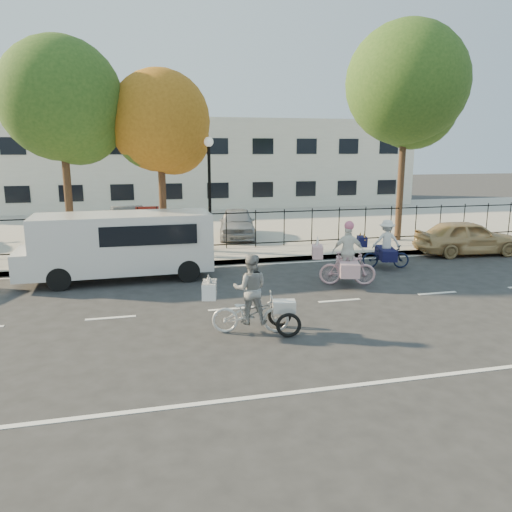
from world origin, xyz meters
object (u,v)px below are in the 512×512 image
object	(u,v)px
lamppost	(209,174)
unicorn_bike	(347,262)
bull_bike	(385,249)
lot_car_b	(99,226)
zebra_trike	(251,303)
gold_sedan	(467,237)
lot_car_d	(237,223)
white_van	(120,243)
lot_car_c	(129,222)

from	to	relation	value
lamppost	unicorn_bike	world-z (taller)	lamppost
bull_bike	lot_car_b	xyz separation A→B (m)	(-9.87, 6.93, 0.11)
bull_bike	lot_car_b	world-z (taller)	bull_bike
lamppost	zebra_trike	world-z (taller)	lamppost
lamppost	zebra_trike	xyz separation A→B (m)	(-0.39, -8.54, -2.42)
lamppost	lot_car_b	size ratio (longest dim) A/B	0.96
gold_sedan	lot_car_b	world-z (taller)	lot_car_b
lamppost	unicorn_bike	xyz separation A→B (m)	(3.33, -5.34, -2.39)
lot_car_d	bull_bike	bearing A→B (deg)	-47.95
lot_car_d	white_van	bearing A→B (deg)	-119.68
white_van	bull_bike	bearing A→B (deg)	-5.50
lamppost	lot_car_c	bearing A→B (deg)	125.95
white_van	lot_car_b	world-z (taller)	white_van
lot_car_b	lot_car_c	xyz separation A→B (m)	(1.25, 0.92, 0.03)
white_van	lot_car_c	distance (m)	7.27
lot_car_b	lot_car_c	bearing A→B (deg)	53.69
unicorn_bike	white_van	xyz separation A→B (m)	(-6.62, 2.34, 0.42)
lot_car_c	gold_sedan	bearing A→B (deg)	-34.18
zebra_trike	unicorn_bike	world-z (taller)	unicorn_bike
white_van	lamppost	bearing A→B (deg)	40.71
lamppost	bull_bike	distance (m)	7.04
unicorn_bike	lot_car_b	xyz separation A→B (m)	(-7.67, 8.68, 0.05)
gold_sedan	lot_car_b	size ratio (longest dim) A/B	0.88
lamppost	lot_car_d	world-z (taller)	lamppost
lamppost	white_van	world-z (taller)	lamppost
gold_sedan	lot_car_d	distance (m)	9.57
gold_sedan	lot_car_b	bearing A→B (deg)	73.04
bull_bike	gold_sedan	xyz separation A→B (m)	(4.19, 1.29, 0.01)
zebra_trike	unicorn_bike	distance (m)	4.91
unicorn_bike	zebra_trike	bearing A→B (deg)	147.49
lamppost	lot_car_d	bearing A→B (deg)	59.83
white_van	gold_sedan	bearing A→B (deg)	1.43
lamppost	unicorn_bike	bearing A→B (deg)	-58.07
bull_bike	lot_car_c	world-z (taller)	bull_bike
lamppost	gold_sedan	size ratio (longest dim) A/B	1.09
bull_bike	gold_sedan	size ratio (longest dim) A/B	0.47
zebra_trike	gold_sedan	xyz separation A→B (m)	(10.11, 6.24, -0.02)
zebra_trike	lot_car_d	bearing A→B (deg)	1.86
lot_car_d	lamppost	bearing A→B (deg)	-109.56
lamppost	lot_car_b	bearing A→B (deg)	142.41
unicorn_bike	lot_car_d	size ratio (longest dim) A/B	0.52
unicorn_bike	bull_bike	world-z (taller)	unicorn_bike
white_van	gold_sedan	xyz separation A→B (m)	(13.01, 0.70, -0.47)
unicorn_bike	gold_sedan	xyz separation A→B (m)	(6.40, 3.04, -0.05)
gold_sedan	unicorn_bike	bearing A→B (deg)	120.31
lot_car_b	lot_car_d	xyz separation A→B (m)	(5.97, -0.54, 0.02)
unicorn_bike	lot_car_c	distance (m)	11.54
zebra_trike	lot_car_b	xyz separation A→B (m)	(-3.95, 11.88, 0.08)
lot_car_b	lamppost	bearing A→B (deg)	-20.06
bull_bike	lot_car_c	size ratio (longest dim) A/B	0.47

